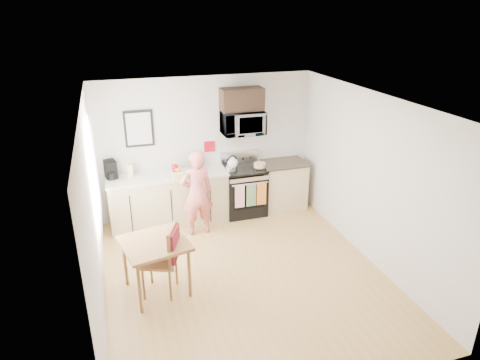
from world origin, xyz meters
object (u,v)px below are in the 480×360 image
object	(u,v)px
microwave	(243,123)
cake	(260,165)
chair	(169,251)
person	(197,193)
range	(244,192)
dining_table	(155,248)

from	to	relation	value
microwave	cake	distance (m)	0.86
microwave	chair	bearing A→B (deg)	-128.67
microwave	cake	size ratio (longest dim) A/B	2.78
person	chair	xyz separation A→B (m)	(-0.72, -1.55, -0.10)
microwave	person	distance (m)	1.56
person	range	bearing A→B (deg)	-156.93
chair	cake	xyz separation A→B (m)	(2.02, 1.99, 0.30)
range	dining_table	world-z (taller)	range
dining_table	chair	distance (m)	0.20
chair	dining_table	bearing A→B (deg)	173.22
chair	cake	size ratio (longest dim) A/B	3.78
range	microwave	bearing A→B (deg)	90.06
chair	microwave	bearing A→B (deg)	73.37
person	chair	size ratio (longest dim) A/B	1.48
microwave	dining_table	bearing A→B (deg)	-132.61
microwave	chair	xyz separation A→B (m)	(-1.74, -2.18, -1.10)
dining_table	microwave	bearing A→B (deg)	47.39
chair	cake	world-z (taller)	chair
microwave	dining_table	size ratio (longest dim) A/B	0.88
range	dining_table	distance (m)	2.76
microwave	person	bearing A→B (deg)	-148.23
person	dining_table	distance (m)	1.71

